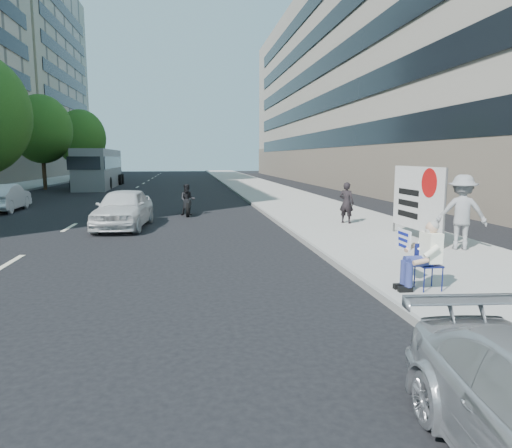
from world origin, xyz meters
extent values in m
plane|color=black|center=(0.00, 0.00, 0.00)|extent=(160.00, 160.00, 0.00)
cube|color=gray|center=(4.00, 20.00, 0.07)|extent=(5.00, 120.00, 0.15)
cube|color=gray|center=(17.00, 32.00, 10.00)|extent=(14.00, 70.00, 20.00)
cylinder|color=#382616|center=(-13.70, 30.00, 1.49)|extent=(0.30, 0.30, 2.97)
ellipsoid|color=#204B14|center=(-13.70, 30.00, 4.89)|extent=(4.80, 4.80, 5.52)
cylinder|color=#382616|center=(-13.70, 44.00, 1.31)|extent=(0.30, 0.30, 2.62)
ellipsoid|color=#204B14|center=(-13.70, 44.00, 4.79)|extent=(5.40, 5.40, 6.21)
cylinder|color=navy|center=(2.22, -2.25, 0.38)|extent=(0.02, 0.02, 0.45)
cylinder|color=navy|center=(2.58, -2.25, 0.38)|extent=(0.02, 0.02, 0.45)
cylinder|color=navy|center=(2.22, -1.89, 0.38)|extent=(0.02, 0.02, 0.45)
cylinder|color=navy|center=(2.58, -1.89, 0.38)|extent=(0.02, 0.02, 0.45)
cube|color=navy|center=(2.40, -2.07, 0.61)|extent=(0.40, 0.40, 0.03)
cube|color=navy|center=(2.40, -1.88, 0.80)|extent=(0.40, 0.02, 0.40)
cylinder|color=navy|center=(2.18, -2.17, 0.70)|extent=(0.44, 0.17, 0.17)
cylinder|color=navy|center=(1.96, -2.17, 0.47)|extent=(0.14, 0.14, 0.46)
cube|color=black|center=(1.90, -2.17, 0.20)|extent=(0.26, 0.11, 0.10)
cylinder|color=navy|center=(2.18, -1.97, 0.70)|extent=(0.44, 0.17, 0.17)
cylinder|color=navy|center=(1.96, -1.97, 0.47)|extent=(0.14, 0.14, 0.46)
cube|color=black|center=(1.90, -1.97, 0.20)|extent=(0.26, 0.11, 0.10)
cube|color=white|center=(2.42, -2.07, 0.96)|extent=(0.26, 0.42, 0.56)
sphere|color=tan|center=(2.42, -2.07, 1.33)|extent=(0.23, 0.23, 0.23)
ellipsoid|color=gray|center=(2.44, -2.07, 1.36)|extent=(0.22, 0.24, 0.19)
ellipsoid|color=gray|center=(2.34, -2.07, 1.26)|extent=(0.10, 0.14, 0.13)
cylinder|color=white|center=(2.30, -2.31, 0.93)|extent=(0.30, 0.10, 0.25)
cylinder|color=tan|center=(2.10, -2.31, 0.75)|extent=(0.29, 0.09, 0.14)
cylinder|color=white|center=(2.35, -1.81, 0.98)|extent=(0.26, 0.20, 0.32)
cylinder|color=tan|center=(2.22, -1.67, 0.88)|extent=(0.30, 0.21, 0.18)
cube|color=white|center=(2.15, -1.52, 1.01)|extent=(0.03, 0.55, 0.40)
imported|color=gray|center=(5.23, 1.37, 1.16)|extent=(1.50, 1.23, 2.02)
imported|color=black|center=(3.87, 6.60, 0.93)|extent=(0.67, 0.66, 1.55)
cylinder|color=#4C4C4C|center=(4.80, 1.48, 1.25)|extent=(0.06, 0.06, 2.20)
cylinder|color=#4C4C4C|center=(4.80, 4.48, 1.25)|extent=(0.06, 0.06, 2.20)
cube|color=silver|center=(4.78, 2.98, 1.40)|extent=(0.04, 3.00, 1.90)
cylinder|color=#A50C0C|center=(4.75, 2.28, 1.90)|extent=(0.01, 0.84, 0.84)
cube|color=black|center=(4.75, 3.48, 1.55)|extent=(0.01, 1.30, 0.18)
cube|color=black|center=(4.75, 3.48, 1.20)|extent=(0.01, 1.30, 0.18)
cube|color=black|center=(4.75, 3.48, 0.85)|extent=(0.01, 1.30, 0.18)
imported|color=silver|center=(-4.44, 7.65, 0.74)|extent=(2.10, 4.45, 1.47)
imported|color=silver|center=(-10.95, 13.97, 0.67)|extent=(1.58, 4.10, 1.33)
cylinder|color=black|center=(-2.07, 10.48, 0.32)|extent=(0.18, 0.65, 0.64)
cylinder|color=black|center=(-2.07, 11.88, 0.32)|extent=(0.18, 0.65, 0.64)
cube|color=black|center=(-2.07, 11.18, 0.55)|extent=(0.36, 1.22, 0.35)
imported|color=black|center=(-2.07, 11.08, 0.71)|extent=(0.74, 0.60, 1.42)
cube|color=slate|center=(-9.74, 32.12, 1.65)|extent=(2.89, 12.08, 3.30)
cube|color=black|center=(-11.01, 32.12, 2.20)|extent=(0.44, 11.50, 1.00)
cube|color=black|center=(-8.47, 32.12, 2.20)|extent=(0.44, 11.50, 1.00)
cube|color=black|center=(-9.74, 26.10, 2.20)|extent=(2.40, 0.14, 1.00)
cylinder|color=black|center=(-10.99, 27.62, 0.50)|extent=(0.28, 1.01, 1.00)
cylinder|color=black|center=(-8.49, 27.62, 0.50)|extent=(0.28, 1.01, 1.00)
cylinder|color=black|center=(-10.99, 29.62, 0.50)|extent=(0.28, 1.01, 1.00)
cylinder|color=black|center=(-8.49, 29.62, 0.50)|extent=(0.28, 1.01, 1.00)
cylinder|color=black|center=(-10.99, 35.62, 0.50)|extent=(0.28, 1.01, 1.00)
cylinder|color=black|center=(-8.49, 35.62, 0.50)|extent=(0.28, 1.01, 1.00)
cylinder|color=black|center=(-10.99, 37.12, 0.50)|extent=(0.28, 1.01, 1.00)
cylinder|color=black|center=(-8.49, 37.12, 0.50)|extent=(0.28, 1.01, 1.00)
camera|label=1|loc=(-2.04, -9.84, 2.62)|focal=32.00mm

